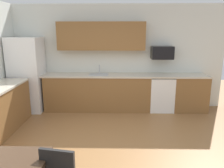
{
  "coord_description": "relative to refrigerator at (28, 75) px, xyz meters",
  "views": [
    {
      "loc": [
        0.09,
        -3.28,
        2.03
      ],
      "look_at": [
        0.0,
        1.0,
        1.0
      ],
      "focal_mm": 35.61,
      "sensor_mm": 36.0,
      "label": 1
    }
  ],
  "objects": [
    {
      "name": "oven_range",
      "position": [
        3.42,
        0.08,
        -0.48
      ],
      "size": [
        0.6,
        0.6,
        0.91
      ],
      "color": "white",
      "rests_on": "ground"
    },
    {
      "name": "sink_faucet",
      "position": [
        1.82,
        0.26,
        0.1
      ],
      "size": [
        0.02,
        0.02,
        0.24
      ],
      "primitive_type": "cylinder",
      "color": "#B2B5BA",
      "rests_on": "countertop_back"
    },
    {
      "name": "upper_cabinets_back",
      "position": [
        1.88,
        0.21,
        0.96
      ],
      "size": [
        2.2,
        0.34,
        0.7
      ],
      "primitive_type": "cube",
      "color": "brown"
    },
    {
      "name": "microwave",
      "position": [
        3.42,
        0.18,
        0.55
      ],
      "size": [
        0.54,
        0.36,
        0.32
      ],
      "primitive_type": "cube",
      "color": "black"
    },
    {
      "name": "cabinet_run_back",
      "position": [
        1.78,
        0.08,
        -0.49
      ],
      "size": [
        2.69,
        0.6,
        0.9
      ],
      "primitive_type": "cube",
      "color": "brown",
      "rests_on": "ground"
    },
    {
      "name": "ground_plane",
      "position": [
        2.18,
        -2.22,
        -0.94
      ],
      "size": [
        12.0,
        12.0,
        0.0
      ],
      "primitive_type": "plane",
      "color": "olive"
    },
    {
      "name": "refrigerator",
      "position": [
        0.0,
        0.0,
        0.0
      ],
      "size": [
        0.76,
        0.7,
        1.88
      ],
      "primitive_type": "cube",
      "color": "white",
      "rests_on": "ground"
    },
    {
      "name": "wall_back",
      "position": [
        2.18,
        0.43,
        0.41
      ],
      "size": [
        5.8,
        0.1,
        2.7
      ],
      "primitive_type": "cube",
      "color": "silver",
      "rests_on": "ground"
    },
    {
      "name": "cabinet_run_back_right",
      "position": [
        4.15,
        0.08,
        -0.49
      ],
      "size": [
        0.86,
        0.6,
        0.9
      ],
      "primitive_type": "cube",
      "color": "brown",
      "rests_on": "ground"
    },
    {
      "name": "sink_basin",
      "position": [
        1.82,
        0.08,
        -0.06
      ],
      "size": [
        0.48,
        0.4,
        0.14
      ],
      "primitive_type": "cube",
      "color": "#A5A8AD",
      "rests_on": "countertop_back"
    },
    {
      "name": "countertop_back",
      "position": [
        2.18,
        0.08,
        -0.02
      ],
      "size": [
        4.8,
        0.64,
        0.04
      ],
      "primitive_type": "cube",
      "color": "beige",
      "rests_on": "cabinet_run_back"
    }
  ]
}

